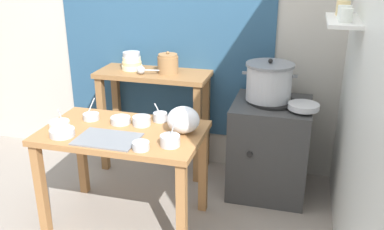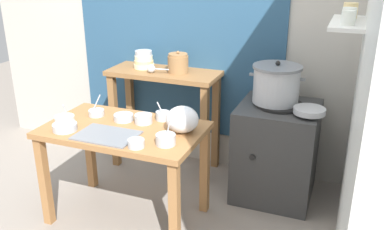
# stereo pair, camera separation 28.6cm
# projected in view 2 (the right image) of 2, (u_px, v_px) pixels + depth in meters

# --- Properties ---
(ground_plane) EXTENTS (9.00, 9.00, 0.00)m
(ground_plane) POSITION_uv_depth(u_px,v_px,m) (143.00, 218.00, 3.15)
(ground_plane) COLOR gray
(wall_back) EXTENTS (4.40, 0.12, 2.60)m
(wall_back) POSITION_uv_depth(u_px,v_px,m) (205.00, 20.00, 3.61)
(wall_back) COLOR #B2ADA3
(wall_back) RESTS_ON ground
(wall_right) EXTENTS (0.30, 3.20, 2.60)m
(wall_right) POSITION_uv_depth(u_px,v_px,m) (371.00, 57.00, 2.38)
(wall_right) COLOR silver
(wall_right) RESTS_ON ground
(prep_table) EXTENTS (1.10, 0.66, 0.72)m
(prep_table) POSITION_uv_depth(u_px,v_px,m) (124.00, 142.00, 2.96)
(prep_table) COLOR #9E6B3D
(prep_table) RESTS_ON ground
(back_shelf_table) EXTENTS (0.96, 0.40, 0.90)m
(back_shelf_table) POSITION_uv_depth(u_px,v_px,m) (164.00, 96.00, 3.69)
(back_shelf_table) COLOR olive
(back_shelf_table) RESTS_ON ground
(stove_block) EXTENTS (0.60, 0.61, 0.78)m
(stove_block) POSITION_uv_depth(u_px,v_px,m) (276.00, 151.00, 3.34)
(stove_block) COLOR #383838
(stove_block) RESTS_ON ground
(steamer_pot) EXTENTS (0.42, 0.37, 0.32)m
(steamer_pot) POSITION_uv_depth(u_px,v_px,m) (276.00, 84.00, 3.18)
(steamer_pot) COLOR #B7BABF
(steamer_pot) RESTS_ON stove_block
(clay_pot) EXTENTS (0.17, 0.17, 0.19)m
(clay_pot) POSITION_uv_depth(u_px,v_px,m) (178.00, 63.00, 3.54)
(clay_pot) COLOR olive
(clay_pot) RESTS_ON back_shelf_table
(bowl_stack_enamel) EXTENTS (0.18, 0.18, 0.15)m
(bowl_stack_enamel) POSITION_uv_depth(u_px,v_px,m) (144.00, 60.00, 3.69)
(bowl_stack_enamel) COLOR beige
(bowl_stack_enamel) RESTS_ON back_shelf_table
(ladle) EXTENTS (0.26, 0.08, 0.07)m
(ladle) POSITION_uv_depth(u_px,v_px,m) (152.00, 69.00, 3.55)
(ladle) COLOR #B7BABF
(ladle) RESTS_ON back_shelf_table
(serving_tray) EXTENTS (0.40, 0.28, 0.01)m
(serving_tray) POSITION_uv_depth(u_px,v_px,m) (107.00, 135.00, 2.78)
(serving_tray) COLOR slate
(serving_tray) RESTS_ON prep_table
(plastic_bag) EXTENTS (0.22, 0.21, 0.18)m
(plastic_bag) POSITION_uv_depth(u_px,v_px,m) (182.00, 119.00, 2.82)
(plastic_bag) COLOR white
(plastic_bag) RESTS_ON prep_table
(wide_pan) EXTENTS (0.23, 0.23, 0.04)m
(wide_pan) POSITION_uv_depth(u_px,v_px,m) (309.00, 111.00, 3.00)
(wide_pan) COLOR #B7BABF
(wide_pan) RESTS_ON stove_block
(prep_bowl_0) EXTENTS (0.10, 0.10, 0.14)m
(prep_bowl_0) POSITION_uv_depth(u_px,v_px,m) (163.00, 115.00, 3.04)
(prep_bowl_0) COLOR #B7BABF
(prep_bowl_0) RESTS_ON prep_table
(prep_bowl_1) EXTENTS (0.12, 0.12, 0.16)m
(prep_bowl_1) POSITION_uv_depth(u_px,v_px,m) (96.00, 112.00, 3.12)
(prep_bowl_1) COLOR #B7BABF
(prep_bowl_1) RESTS_ON prep_table
(prep_bowl_2) EXTENTS (0.13, 0.13, 0.17)m
(prep_bowl_2) POSITION_uv_depth(u_px,v_px,m) (166.00, 139.00, 2.65)
(prep_bowl_2) COLOR #B7BABF
(prep_bowl_2) RESTS_ON prep_table
(prep_bowl_3) EXTENTS (0.13, 0.13, 0.06)m
(prep_bowl_3) POSITION_uv_depth(u_px,v_px,m) (143.00, 118.00, 2.98)
(prep_bowl_3) COLOR #B7BABF
(prep_bowl_3) RESTS_ON prep_table
(prep_bowl_4) EXTENTS (0.14, 0.14, 0.05)m
(prep_bowl_4) POSITION_uv_depth(u_px,v_px,m) (124.00, 117.00, 3.03)
(prep_bowl_4) COLOR #B7BABF
(prep_bowl_4) RESTS_ON prep_table
(prep_bowl_5) EXTENTS (0.14, 0.14, 0.14)m
(prep_bowl_5) POSITION_uv_depth(u_px,v_px,m) (65.00, 118.00, 3.01)
(prep_bowl_5) COLOR silver
(prep_bowl_5) RESTS_ON prep_table
(prep_bowl_6) EXTENTS (0.11, 0.11, 0.05)m
(prep_bowl_6) POSITION_uv_depth(u_px,v_px,m) (136.00, 143.00, 2.62)
(prep_bowl_6) COLOR #B7BABF
(prep_bowl_6) RESTS_ON prep_table
(prep_bowl_7) EXTENTS (0.16, 0.16, 0.05)m
(prep_bowl_7) POSITION_uv_depth(u_px,v_px,m) (65.00, 127.00, 2.86)
(prep_bowl_7) COLOR #B7BABF
(prep_bowl_7) RESTS_ON prep_table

